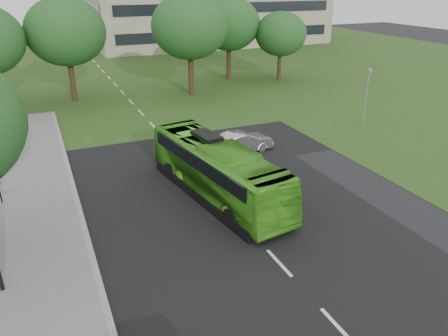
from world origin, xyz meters
The scene contains 9 objects.
ground centered at (0.00, 0.00, 0.00)m, with size 160.00×160.00×0.00m, color black.
street_surfaces centered at (-0.38, 22.75, 0.03)m, with size 120.00×120.00×0.15m.
tree_park_b centered at (-4.85, 28.69, 6.40)m, with size 7.24×7.24×9.49m.
tree_park_c centered at (6.27, 26.37, 6.62)m, with size 7.35×7.35×9.76m.
tree_park_d centered at (12.69, 31.51, 6.19)m, with size 6.91×6.91×9.14m.
tree_park_e centered at (17.75, 28.69, 5.16)m, with size 5.70×5.70×7.60m.
bus centered at (0.04, 4.76, 1.51)m, with size 2.54×10.84×3.02m, color #4DB023.
sedan centered at (4.00, 10.00, 0.72)m, with size 1.52×4.37×1.44m, color #B0B0B5.
camera_pole centered at (16.00, 12.00, 2.83)m, with size 0.43×0.39×4.39m.
Camera 1 is at (-8.13, -14.89, 10.94)m, focal length 35.00 mm.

